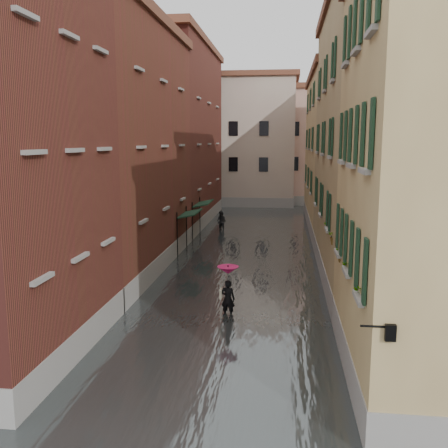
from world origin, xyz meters
The scene contains 14 objects.
ground centered at (0.00, 0.00, 0.00)m, with size 120.00×120.00×0.00m, color #5B5B5E.
floodwater centered at (0.00, 13.00, 0.10)m, with size 10.00×60.00×0.20m, color #454C4D.
building_left_mid centered at (-7.00, 9.00, 6.25)m, with size 6.00×14.00×12.50m, color #59221C.
building_left_far centered at (-7.00, 24.00, 7.00)m, with size 6.00×16.00×14.00m, color maroon.
building_right_mid centered at (7.00, 9.00, 6.50)m, with size 6.00×14.00×13.00m, color #9B855E.
building_right_far centered at (7.00, 24.00, 5.75)m, with size 6.00×16.00×11.50m, color #9A7E4F.
building_end_cream centered at (-3.00, 38.00, 6.50)m, with size 12.00×9.00×13.00m, color #BFAF98.
building_end_pink centered at (6.00, 40.00, 6.00)m, with size 10.00×9.00×12.00m, color #D0A592.
awning_near centered at (-3.49, 12.95, 2.46)m, with size 1.09×2.76×2.80m.
awning_far centered at (-3.49, 17.81, 2.47)m, with size 1.09×3.02×2.80m.
wall_lantern centered at (4.33, -6.00, 3.01)m, with size 0.71×0.22×0.35m.
window_planters centered at (4.12, 0.58, 3.51)m, with size 0.59×10.47×0.84m.
pedestrian_main centered at (0.03, 2.53, 1.22)m, with size 0.86×0.86×2.06m.
pedestrian_far centered at (-2.55, 20.74, 0.80)m, with size 0.78×0.61×1.60m, color black.
Camera 1 is at (2.16, -16.03, 6.87)m, focal length 40.00 mm.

